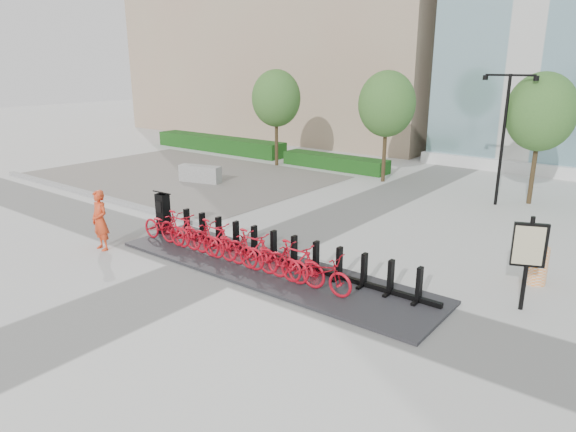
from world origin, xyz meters
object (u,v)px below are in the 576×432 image
Objects in this scene: construction_barrel at (537,265)px; jersey_barrier at (200,174)px; map_sign at (529,249)px; bike_0 at (164,227)px; worker_red at (100,220)px; kiosk at (163,213)px.

jersey_barrier is (-15.33, 2.75, -0.09)m from construction_barrel.
map_sign reaches higher than construction_barrel.
map_sign reaches higher than bike_0.
worker_red is 1.87× the size of construction_barrel.
bike_0 is at bearing -158.38° from construction_barrel.
construction_barrel reaches higher than jersey_barrier.
map_sign is (10.97, 3.59, 0.54)m from worker_red.
map_sign is (15.44, -4.49, 1.06)m from jersey_barrier.
kiosk is 10.96m from construction_barrel.
worker_red is at bearing -153.88° from construction_barrel.
bike_0 is 10.12m from map_sign.
kiosk is 7.82m from jersey_barrier.
construction_barrel is 0.44× the size of map_sign.
jersey_barrier is at bearing 122.20° from worker_red.
worker_red is 9.24m from jersey_barrier.
bike_0 is 1.90× the size of construction_barrel.
bike_0 is at bearing -39.67° from kiosk.
worker_red reaches higher than bike_0.
kiosk reaches higher than jersey_barrier.
worker_red is 11.55m from map_sign.
construction_barrel is 1.99m from map_sign.
construction_barrel is (10.44, 3.34, -0.28)m from kiosk.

